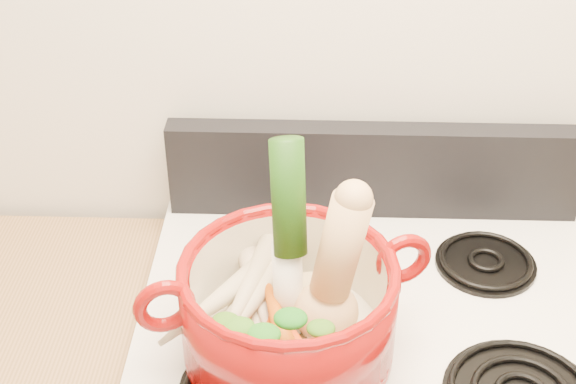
{
  "coord_description": "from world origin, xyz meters",
  "views": [
    {
      "loc": [
        -0.12,
        0.45,
        1.84
      ],
      "look_at": [
        -0.15,
        1.29,
        1.27
      ],
      "focal_mm": 50.0,
      "sensor_mm": 36.0,
      "label": 1
    }
  ],
  "objects": [
    {
      "name": "wall_back",
      "position": [
        0.0,
        1.75,
        1.3
      ],
      "size": [
        3.5,
        0.02,
        2.6
      ],
      "primitive_type": "cube",
      "color": "silver",
      "rests_on": "floor"
    },
    {
      "name": "cooktop",
      "position": [
        0.0,
        1.4,
        0.93
      ],
      "size": [
        0.78,
        0.67,
        0.03
      ],
      "primitive_type": "cube",
      "color": "silver",
      "rests_on": "stove_body"
    },
    {
      "name": "control_backsplash",
      "position": [
        0.0,
        1.7,
        1.04
      ],
      "size": [
        0.76,
        0.05,
        0.18
      ],
      "primitive_type": "cube",
      "color": "black",
      "rests_on": "cooktop"
    },
    {
      "name": "burner_back_left",
      "position": [
        -0.19,
        1.54,
        0.96
      ],
      "size": [
        0.17,
        0.17,
        0.02
      ],
      "primitive_type": "cylinder",
      "color": "black",
      "rests_on": "cooktop"
    },
    {
      "name": "burner_back_right",
      "position": [
        0.19,
        1.54,
        0.96
      ],
      "size": [
        0.17,
        0.17,
        0.02
      ],
      "primitive_type": "cylinder",
      "color": "black",
      "rests_on": "cooktop"
    },
    {
      "name": "dutch_oven",
      "position": [
        -0.15,
        1.31,
        1.05
      ],
      "size": [
        0.4,
        0.4,
        0.15
      ],
      "primitive_type": "cylinder",
      "rotation": [
        0.0,
        0.0,
        0.33
      ],
      "color": "maroon",
      "rests_on": "burner_front_left"
    },
    {
      "name": "pot_handle_left",
      "position": [
        -0.31,
        1.26,
        1.1
      ],
      "size": [
        0.09,
        0.05,
        0.09
      ],
      "primitive_type": "torus",
      "rotation": [
        1.57,
        0.0,
        0.33
      ],
      "color": "maroon",
      "rests_on": "dutch_oven"
    },
    {
      "name": "pot_handle_right",
      "position": [
        0.02,
        1.37,
        1.1
      ],
      "size": [
        0.09,
        0.05,
        0.09
      ],
      "primitive_type": "torus",
      "rotation": [
        1.57,
        0.0,
        0.33
      ],
      "color": "maroon",
      "rests_on": "dutch_oven"
    },
    {
      "name": "squash",
      "position": [
        -0.09,
        1.31,
        1.12
      ],
      "size": [
        0.15,
        0.12,
        0.26
      ],
      "primitive_type": null,
      "rotation": [
        0.0,
        0.17,
        0.14
      ],
      "color": "tan",
      "rests_on": "dutch_oven"
    },
    {
      "name": "leek",
      "position": [
        -0.15,
        1.34,
        1.16
      ],
      "size": [
        0.07,
        0.12,
        0.32
      ],
      "primitive_type": "cylinder",
      "rotation": [
        -0.21,
        0.0,
        0.21
      ],
      "color": "white",
      "rests_on": "dutch_oven"
    },
    {
      "name": "ginger",
      "position": [
        -0.12,
        1.39,
        1.02
      ],
      "size": [
        0.1,
        0.09,
        0.04
      ],
      "primitive_type": "ellipsoid",
      "rotation": [
        0.0,
        0.0,
        0.41
      ],
      "color": "tan",
      "rests_on": "dutch_oven"
    },
    {
      "name": "parsnip_0",
      "position": [
        -0.2,
        1.34,
        1.02
      ],
      "size": [
        0.07,
        0.21,
        0.06
      ],
      "primitive_type": "cone",
      "rotation": [
        1.66,
        0.0,
        0.14
      ],
      "color": "beige",
      "rests_on": "dutch_oven"
    },
    {
      "name": "parsnip_1",
      "position": [
        -0.22,
        1.35,
        1.03
      ],
      "size": [
        0.1,
        0.18,
        0.05
      ],
      "primitive_type": "cone",
      "rotation": [
        1.66,
        0.0,
        -0.39
      ],
      "color": "beige",
      "rests_on": "dutch_oven"
    },
    {
      "name": "parsnip_2",
      "position": [
        -0.19,
        1.36,
        1.04
      ],
      "size": [
        0.09,
        0.19,
        0.06
      ],
      "primitive_type": "cone",
      "rotation": [
        1.66,
        0.0,
        0.26
      ],
      "color": "beige",
      "rests_on": "dutch_oven"
    },
    {
      "name": "parsnip_3",
      "position": [
        -0.26,
        1.33,
        1.04
      ],
      "size": [
        0.17,
        0.17,
        0.06
      ],
      "primitive_type": "cone",
      "rotation": [
        1.66,
        0.0,
        -0.78
      ],
      "color": "beige",
      "rests_on": "dutch_oven"
    },
    {
      "name": "parsnip_4",
      "position": [
        -0.19,
        1.35,
        1.05
      ],
      "size": [
        0.14,
        0.22,
        0.06
      ],
      "primitive_type": "cone",
      "rotation": [
        1.66,
        0.0,
        -0.45
      ],
      "color": "beige",
      "rests_on": "dutch_oven"
    },
    {
      "name": "parsnip_5",
      "position": [
        -0.21,
        1.33,
        1.05
      ],
      "size": [
        0.11,
        0.23,
        0.06
      ],
      "primitive_type": "cone",
      "rotation": [
        1.66,
        0.0,
        -0.32
      ],
      "color": "beige",
      "rests_on": "dutch_oven"
    },
    {
      "name": "carrot_0",
      "position": [
        -0.17,
        1.27,
        1.02
      ],
      "size": [
        0.04,
        0.18,
        0.05
      ],
      "primitive_type": "cone",
      "rotation": [
        1.66,
        0.0,
        -0.0
      ],
      "color": "#C45009",
      "rests_on": "dutch_oven"
    },
    {
      "name": "carrot_1",
      "position": [
        -0.21,
        1.27,
        1.02
      ],
      "size": [
        0.05,
        0.14,
        0.04
      ],
      "primitive_type": "cone",
      "rotation": [
        1.66,
        0.0,
        -0.16
      ],
      "color": "#DC4F0B",
      "rests_on": "dutch_oven"
    },
    {
      "name": "carrot_2",
      "position": [
        -0.13,
        1.26,
        1.03
      ],
      "size": [
        0.1,
        0.15,
        0.04
      ],
      "primitive_type": "cone",
      "rotation": [
        1.66,
        0.0,
        0.47
      ],
      "color": "#DA420A",
      "rests_on": "dutch_oven"
    },
    {
      "name": "carrot_3",
      "position": [
        -0.17,
        1.25,
        1.04
      ],
      "size": [
        0.1,
        0.14,
        0.04
      ],
      "primitive_type": "cone",
      "rotation": [
        1.66,
        0.0,
        -0.53
      ],
      "color": "#C53709",
      "rests_on": "dutch_oven"
    },
    {
      "name": "carrot_4",
      "position": [
        -0.16,
        1.3,
        1.05
      ],
      "size": [
        0.08,
        0.18,
        0.05
      ],
      "primitive_type": "cone",
      "rotation": [
        1.66,
        0.0,
        0.27
      ],
      "color": "#C15E09",
      "rests_on": "dutch_oven"
    }
  ]
}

